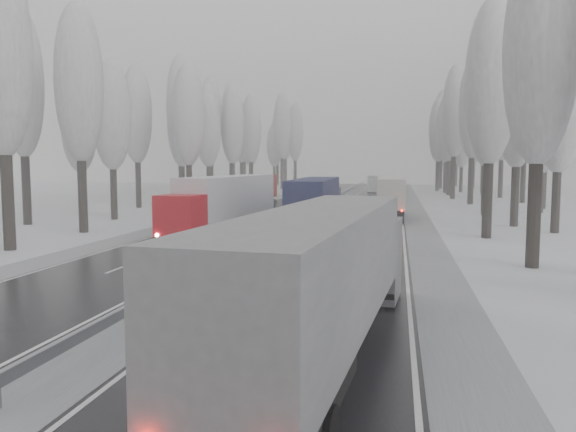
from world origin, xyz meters
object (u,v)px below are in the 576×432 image
(truck_red_red, at_px, (245,191))
(truck_grey_tarp, at_px, (328,271))
(truck_cream_box, at_px, (390,194))
(truck_blue_box, at_px, (317,201))
(box_truck_distant, at_px, (375,184))
(truck_red_white, at_px, (224,201))

(truck_red_red, bearing_deg, truck_grey_tarp, -65.72)
(truck_red_red, bearing_deg, truck_cream_box, -6.21)
(truck_blue_box, height_order, truck_cream_box, truck_blue_box)
(truck_grey_tarp, xyz_separation_m, truck_cream_box, (1.09, 41.15, -0.13))
(truck_grey_tarp, xyz_separation_m, box_truck_distant, (-2.27, 88.84, -0.84))
(truck_cream_box, bearing_deg, truck_grey_tarp, -92.80)
(truck_blue_box, bearing_deg, truck_red_red, 119.63)
(box_truck_distant, distance_m, truck_red_white, 64.29)
(truck_red_red, bearing_deg, truck_blue_box, -52.70)
(truck_grey_tarp, height_order, box_truck_distant, truck_grey_tarp)
(truck_cream_box, relative_size, box_truck_distant, 1.85)
(box_truck_distant, distance_m, truck_red_red, 45.91)
(truck_grey_tarp, bearing_deg, box_truck_distant, 96.72)
(truck_red_red, bearing_deg, box_truck_distant, 80.75)
(truck_blue_box, relative_size, box_truck_distant, 1.96)
(truck_grey_tarp, height_order, truck_blue_box, truck_blue_box)
(truck_blue_box, height_order, box_truck_distant, truck_blue_box)
(box_truck_distant, bearing_deg, truck_blue_box, -93.45)
(truck_cream_box, xyz_separation_m, truck_red_red, (-15.62, 3.45, 0.02))
(box_truck_distant, bearing_deg, truck_red_red, -107.11)
(truck_grey_tarp, height_order, truck_cream_box, truck_grey_tarp)
(truck_blue_box, distance_m, box_truck_distant, 61.37)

